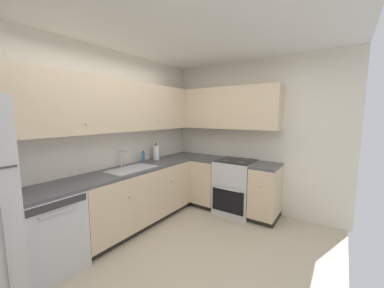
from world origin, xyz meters
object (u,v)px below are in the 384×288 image
(dishwasher, at_px, (48,232))
(paper_towel_roll, at_px, (156,153))
(oven_range, at_px, (236,186))
(soap_bottle, at_px, (143,157))

(dishwasher, distance_m, paper_towel_roll, 1.94)
(oven_range, bearing_deg, paper_towel_roll, 119.99)
(oven_range, xyz_separation_m, soap_bottle, (-0.98, 1.23, 0.53))
(oven_range, height_order, soap_bottle, soap_bottle)
(paper_towel_roll, bearing_deg, dishwasher, -175.02)
(oven_range, height_order, paper_towel_roll, paper_towel_roll)
(soap_bottle, bearing_deg, paper_towel_roll, -4.05)
(oven_range, distance_m, paper_towel_roll, 1.51)
(paper_towel_roll, bearing_deg, soap_bottle, 175.95)
(soap_bottle, xyz_separation_m, paper_towel_roll, (0.28, -0.02, 0.04))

